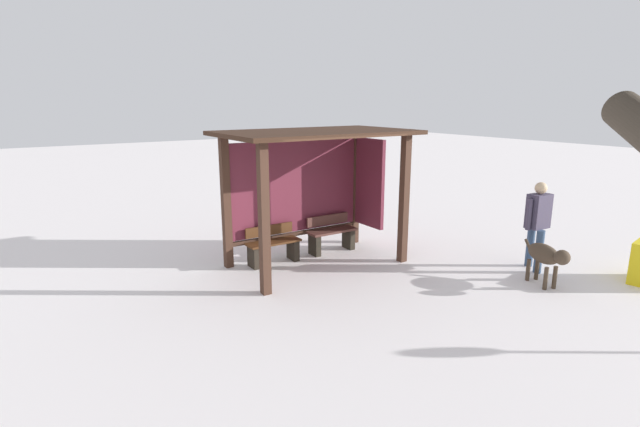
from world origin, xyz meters
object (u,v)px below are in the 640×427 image
Objects in this scene: bench_center_inside at (331,235)px; dog at (546,256)px; bus_shelter at (315,167)px; person_walking at (538,219)px; bench_left_inside at (273,247)px.

bench_center_inside reaches higher than dog.
bus_shelter reaches higher than person_walking.
bus_shelter is at bearing -15.11° from bench_left_inside.
bench_left_inside is at bearing 164.89° from bus_shelter.
person_walking is (3.90, -2.95, 0.63)m from bench_left_inside.
dog is at bearing -53.33° from bus_shelter.
bus_shelter is 2.13× the size of person_walking.
bus_shelter is 4.21m from person_walking.
bus_shelter reaches higher than bench_left_inside.
bus_shelter is 3.32× the size of bench_center_inside.
bus_shelter is at bearing -157.81° from bench_center_inside.
bench_left_inside is 1.36m from bench_center_inside.
person_walking is 0.95m from dog.
bench_center_inside is at bearing -0.08° from bench_left_inside.
bench_left_inside is 0.64× the size of person_walking.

